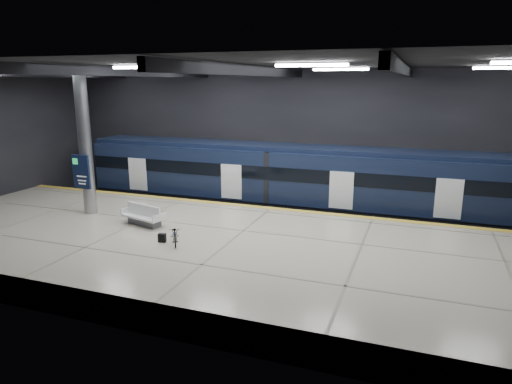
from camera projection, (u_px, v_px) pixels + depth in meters
The scene contains 10 objects.
ground at pixel (252, 247), 20.73m from camera, with size 30.00×30.00×0.00m, color black.
room_shell at pixel (252, 120), 19.39m from camera, with size 30.10×16.10×8.05m.
platform at pixel (230, 255), 18.32m from camera, with size 30.00×11.00×1.10m, color #BBB39E.
safety_strip at pixel (271, 208), 22.98m from camera, with size 30.00×0.40×0.01m, color gold.
rails at pixel (286, 213), 25.74m from camera, with size 30.00×1.52×0.16m.
train at pixel (323, 182), 24.58m from camera, with size 29.40×2.84×3.79m.
bench at pixel (144, 218), 20.25m from camera, with size 2.27×1.40×0.94m.
bicycle at pixel (175, 235), 17.87m from camera, with size 0.49×1.40×0.74m, color #99999E.
pannier_bag at pixel (162, 238), 18.11m from camera, with size 0.30×0.18×0.35m, color black.
info_column at pixel (85, 144), 21.40m from camera, with size 0.90×0.78×6.90m.
Camera 1 is at (6.87, -18.31, 7.32)m, focal length 32.00 mm.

